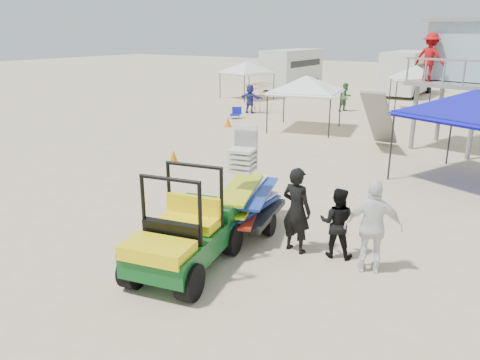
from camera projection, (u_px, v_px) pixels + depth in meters
The scene contains 19 objects.
ground at pixel (138, 275), 9.43m from camera, with size 140.00×140.00×0.00m, color beige.
utility_cart at pixel (182, 226), 9.36m from camera, with size 1.91×2.98×2.09m.
surf_trailer at pixel (245, 195), 11.24m from camera, with size 1.80×2.73×2.30m.
man_left at pixel (296, 210), 10.19m from camera, with size 0.71×0.46×1.93m, color black.
man_mid at pixel (337, 223), 10.00m from camera, with size 0.76×0.59×1.56m, color black.
man_right at pixel (373, 227), 9.30m from camera, with size 1.14×0.47×1.95m, color white.
lifeguard_tower at pixel (461, 56), 18.53m from camera, with size 3.81×3.81×5.05m.
canopy_blue at pixel (476, 94), 14.25m from camera, with size 4.53×4.53×3.41m.
canopy_white_a at pixel (306, 78), 22.59m from camera, with size 3.75×3.75×3.07m.
canopy_white_b at pixel (247, 63), 33.46m from camera, with size 3.68×3.68×3.06m.
canopy_white_c at pixel (417, 68), 28.10m from camera, with size 3.46×3.46×3.14m.
umbrella_a at pixel (254, 97), 28.42m from camera, with size 1.91×1.94×1.75m, color #BE3814.
umbrella_b at pixel (260, 97), 27.81m from camera, with size 2.11×2.15×1.94m, color yellow.
cone_near at pixel (174, 157), 17.37m from camera, with size 0.34×0.34×0.50m, color orange.
cone_far at pixel (228, 122), 24.00m from camera, with size 0.34×0.34×0.50m, color orange.
beach_chair_a at pixel (236, 113), 26.31m from camera, with size 0.73×0.83×0.64m.
rv_far_left at pixel (292, 68), 39.05m from camera, with size 2.64×6.80×3.25m.
rv_mid_left at pixel (407, 71), 35.54m from camera, with size 2.65×6.50×3.25m.
distant_beachgoers at pixel (367, 105), 25.77m from camera, with size 19.99×16.90×1.72m.
Camera 1 is at (6.34, -5.89, 4.69)m, focal length 35.00 mm.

